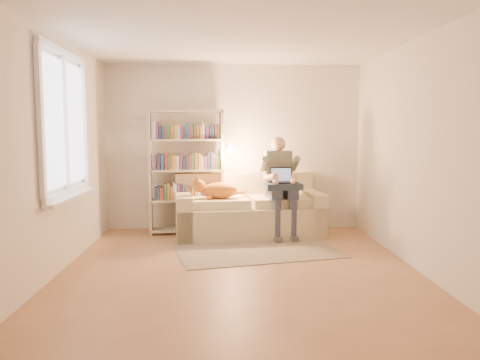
{
  "coord_description": "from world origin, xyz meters",
  "views": [
    {
      "loc": [
        -0.19,
        -5.21,
        1.56
      ],
      "look_at": [
        0.05,
        1.0,
        0.91
      ],
      "focal_mm": 35.0,
      "sensor_mm": 36.0,
      "label": 1
    }
  ],
  "objects_px": {
    "sofa": "(248,213)",
    "bookshelf": "(186,165)",
    "cat": "(214,190)",
    "laptop": "(282,179)",
    "person": "(280,180)"
  },
  "relations": [
    {
      "from": "laptop",
      "to": "bookshelf",
      "type": "bearing_deg",
      "value": 158.02
    },
    {
      "from": "sofa",
      "to": "bookshelf",
      "type": "height_order",
      "value": "bookshelf"
    },
    {
      "from": "person",
      "to": "sofa",
      "type": "bearing_deg",
      "value": 160.43
    },
    {
      "from": "cat",
      "to": "laptop",
      "type": "xyz_separation_m",
      "value": [
        0.98,
        -0.03,
        0.16
      ]
    },
    {
      "from": "sofa",
      "to": "cat",
      "type": "bearing_deg",
      "value": -165.27
    },
    {
      "from": "cat",
      "to": "person",
      "type": "bearing_deg",
      "value": -1.26
    },
    {
      "from": "bookshelf",
      "to": "sofa",
      "type": "bearing_deg",
      "value": -14.53
    },
    {
      "from": "sofa",
      "to": "laptop",
      "type": "xyz_separation_m",
      "value": [
        0.47,
        -0.23,
        0.54
      ]
    },
    {
      "from": "cat",
      "to": "laptop",
      "type": "height_order",
      "value": "laptop"
    },
    {
      "from": "cat",
      "to": "laptop",
      "type": "relative_size",
      "value": 2.2
    },
    {
      "from": "bookshelf",
      "to": "person",
      "type": "bearing_deg",
      "value": -15.67
    },
    {
      "from": "cat",
      "to": "bookshelf",
      "type": "height_order",
      "value": "bookshelf"
    },
    {
      "from": "person",
      "to": "bookshelf",
      "type": "bearing_deg",
      "value": 162.68
    },
    {
      "from": "person",
      "to": "laptop",
      "type": "relative_size",
      "value": 4.16
    },
    {
      "from": "person",
      "to": "cat",
      "type": "height_order",
      "value": "person"
    }
  ]
}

